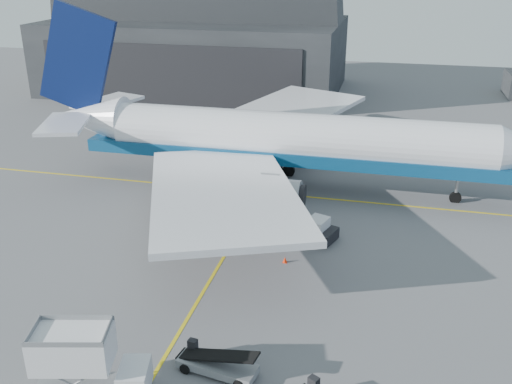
% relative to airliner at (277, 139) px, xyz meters
% --- Properties ---
extents(ground, '(200.00, 200.00, 0.00)m').
position_rel_airliner_xyz_m(ground, '(-1.09, -22.05, -5.15)').
color(ground, '#565659').
rests_on(ground, ground).
extents(taxi_lines, '(80.00, 42.12, 0.02)m').
position_rel_airliner_xyz_m(taxi_lines, '(-1.09, -9.38, -5.14)').
color(taxi_lines, yellow).
rests_on(taxi_lines, ground).
extents(hangar, '(50.00, 28.30, 28.00)m').
position_rel_airliner_xyz_m(hangar, '(-23.09, 42.90, 4.39)').
color(hangar, black).
rests_on(hangar, ground).
extents(airliner, '(52.45, 50.86, 18.41)m').
position_rel_airliner_xyz_m(airliner, '(0.00, 0.00, 0.00)').
color(airliner, white).
rests_on(airliner, ground).
extents(catering_truck, '(6.60, 3.66, 4.29)m').
position_rel_airliner_xyz_m(catering_truck, '(-3.83, -32.60, -2.98)').
color(catering_truck, gray).
rests_on(catering_truck, ground).
extents(pushback_tug, '(4.90, 3.74, 2.01)m').
position_rel_airliner_xyz_m(pushback_tug, '(5.28, -10.85, -4.39)').
color(pushback_tug, black).
rests_on(pushback_tug, ground).
extents(belt_loader_a, '(5.11, 2.41, 1.91)m').
position_rel_airliner_xyz_m(belt_loader_a, '(2.37, -29.01, -4.56)').
color(belt_loader_a, gray).
rests_on(belt_loader_a, ground).
extents(traffic_cone, '(0.34, 0.34, 0.49)m').
position_rel_airliner_xyz_m(traffic_cone, '(3.84, -15.50, -4.92)').
color(traffic_cone, red).
rests_on(traffic_cone, ground).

